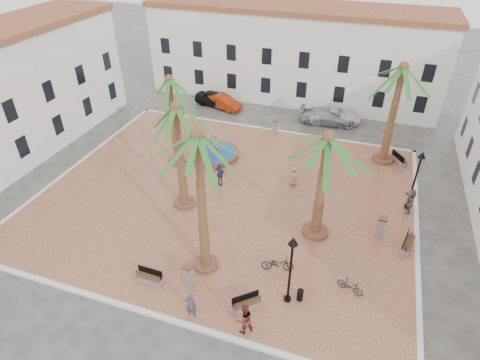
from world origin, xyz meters
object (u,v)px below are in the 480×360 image
(bollard_se, at_px, (189,275))
(car_white, at_px, (335,116))
(bollard_n, at_px, (275,126))
(cyclist_a, at_px, (191,305))
(cyclist_b, at_px, (244,319))
(car_red, at_px, (223,102))
(bench_s, at_px, (149,278))
(bench_e, at_px, (408,244))
(palm_nw, at_px, (170,89))
(pedestrian_fountain_b, at_px, (220,174))
(litter_bin, at_px, (300,295))
(bicycle_b, at_px, (350,286))
(bench_se, at_px, (247,304))
(palm_ne, at_px, (401,79))
(palm_sw, at_px, (177,119))
(palm_s, at_px, (198,150))
(car_silver, at_px, (326,116))
(bench_ne, at_px, (399,160))
(bicycle_a, at_px, (278,264))
(car_black, at_px, (215,99))
(pedestrian_east, at_px, (410,201))
(pedestrian_north, at_px, (183,113))
(pedestrian_fountain_a, at_px, (294,176))
(fountain, at_px, (214,153))
(lamppost_s, at_px, (291,259))
(lamppost_e, at_px, (418,171))
(palm_e, at_px, (326,151))
(bollard_e, at_px, (381,227))

(bollard_se, xyz_separation_m, car_white, (4.61, 23.32, -0.20))
(bollard_n, height_order, cyclist_a, cyclist_a)
(cyclist_b, bearing_deg, car_red, -110.63)
(bench_s, distance_m, bench_e, 15.50)
(palm_nw, xyz_separation_m, pedestrian_fountain_b, (4.44, -1.81, -5.36))
(cyclist_a, relative_size, pedestrian_fountain_b, 0.88)
(litter_bin, height_order, pedestrian_fountain_b, pedestrian_fountain_b)
(bicycle_b, relative_size, car_white, 0.30)
(bicycle_b, xyz_separation_m, pedestrian_fountain_b, (-10.37, 7.25, 0.46))
(bench_se, bearing_deg, palm_ne, 29.75)
(palm_sw, bearing_deg, palm_nw, 121.49)
(litter_bin, bearing_deg, palm_ne, 77.89)
(palm_s, height_order, car_silver, palm_s)
(bench_ne, relative_size, pedestrian_fountain_b, 0.93)
(bench_ne, height_order, bicycle_a, bicycle_a)
(pedestrian_fountain_b, height_order, car_black, pedestrian_fountain_b)
(bollard_n, distance_m, pedestrian_east, 14.23)
(bench_e, bearing_deg, bollard_n, 56.24)
(pedestrian_north, xyz_separation_m, car_silver, (12.97, 4.57, -0.40))
(palm_sw, xyz_separation_m, pedestrian_fountain_a, (6.66, 4.81, -5.76))
(bench_s, bearing_deg, car_silver, 76.71)
(palm_sw, height_order, pedestrian_east, palm_sw)
(fountain, relative_size, car_black, 0.92)
(palm_ne, bearing_deg, palm_nw, -160.01)
(bollard_n, relative_size, car_white, 0.25)
(bench_se, distance_m, lamppost_s, 3.57)
(palm_ne, height_order, car_black, palm_ne)
(palm_nw, distance_m, litter_bin, 17.24)
(bench_s, height_order, car_white, car_white)
(palm_s, distance_m, cyclist_a, 7.76)
(pedestrian_fountain_a, bearing_deg, bench_se, -104.89)
(palm_nw, distance_m, car_black, 13.17)
(bollard_n, xyz_separation_m, pedestrian_north, (-8.91, -0.72, 0.32))
(bollard_se, bearing_deg, lamppost_e, 44.76)
(bench_ne, relative_size, car_red, 0.39)
(palm_s, distance_m, bicycle_b, 10.93)
(bench_e, relative_size, bench_ne, 1.11)
(litter_bin, height_order, car_silver, car_silver)
(palm_s, relative_size, cyclist_b, 4.92)
(palm_sw, bearing_deg, litter_bin, -30.56)
(palm_nw, relative_size, car_red, 1.72)
(lamppost_e, relative_size, cyclist_a, 2.77)
(palm_e, height_order, bench_se, palm_e)
(fountain, distance_m, bench_e, 16.58)
(palm_sw, bearing_deg, car_black, 104.69)
(lamppost_s, relative_size, car_white, 0.88)
(pedestrian_east, relative_size, car_black, 0.41)
(fountain, distance_m, car_white, 13.15)
(fountain, bearing_deg, pedestrian_fountain_a, -15.70)
(fountain, relative_size, bollard_e, 2.74)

